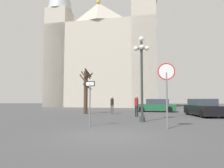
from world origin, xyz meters
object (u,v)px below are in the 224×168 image
Objects in this scene: cathedral at (105,57)px; stop_sign at (167,82)px; street_lamp at (142,69)px; parked_car_near_black at (203,108)px; parked_car_far_green at (156,106)px; bare_tree at (86,90)px; one_way_arrow_sign at (90,98)px; pedestrian_walking at (112,103)px; pedestrian_standing at (136,104)px.

stop_sign is at bearing -77.32° from cathedral.
stop_sign is 3.23m from street_lamp.
street_lamp is (5.60, -26.54, -6.61)m from cathedral.
parked_car_near_black is at bearing 59.17° from stop_sign.
parked_car_near_black is 6.50m from parked_car_far_green.
bare_tree is at bearing -152.37° from parked_car_far_green.
cathedral is at bearing 102.68° from stop_sign.
stop_sign reaches higher than one_way_arrow_sign.
street_lamp is (2.93, 2.43, 1.90)m from one_way_arrow_sign.
cathedral reaches higher than stop_sign.
cathedral is 26.26m from parked_car_near_black.
stop_sign is at bearing -69.59° from pedestrian_walking.
bare_tree is (0.51, -20.10, -7.64)m from cathedral.
bare_tree is 2.56× the size of pedestrian_standing.
pedestrian_standing is at bearing -51.27° from pedestrian_walking.
pedestrian_walking is (-7.95, 1.83, 0.35)m from parked_car_near_black.
pedestrian_standing is (2.73, 6.08, -0.43)m from one_way_arrow_sign.
street_lamp is at bearing -86.88° from pedestrian_standing.
cathedral reaches higher than pedestrian_walking.
pedestrian_walking is at bearing -141.24° from parked_car_far_green.
cathedral is 10.45× the size of stop_sign.
parked_car_near_black is (5.50, 4.64, -2.70)m from street_lamp.
cathedral is at bearing 91.47° from bare_tree.
street_lamp is 8.27m from bare_tree.
pedestrian_walking is (3.14, -20.07, -8.96)m from cathedral.
bare_tree is 2.94m from pedestrian_walking.
pedestrian_walking is 0.98× the size of pedestrian_standing.
bare_tree is (-2.16, 8.87, 0.87)m from one_way_arrow_sign.
street_lamp is at bearing -51.68° from bare_tree.
one_way_arrow_sign is at bearing -140.31° from street_lamp.
cathedral reaches higher than one_way_arrow_sign.
stop_sign is 1.88× the size of pedestrian_walking.
stop_sign is 4.05m from one_way_arrow_sign.
pedestrian_standing is at bearing -111.03° from parked_car_far_green.
cathedral is at bearing 101.92° from street_lamp.
parked_car_far_green is (-3.12, 5.70, -0.01)m from parked_car_near_black.
one_way_arrow_sign is 0.53× the size of bare_tree.
street_lamp is (-1.02, 2.87, 1.09)m from stop_sign.
stop_sign is 8.89m from parked_car_near_black.
pedestrian_walking is at bearing 110.81° from street_lamp.
parked_car_far_green is 2.69× the size of pedestrian_standing.
cathedral is 31.11m from stop_sign.
pedestrian_standing is (5.40, -22.89, -8.94)m from cathedral.
bare_tree reaches higher than pedestrian_standing.
pedestrian_walking is (2.63, 0.03, -1.32)m from bare_tree.
cathedral reaches higher than bare_tree.
parked_car_far_green is (7.46, 3.91, -1.68)m from bare_tree.
stop_sign is 0.72× the size of bare_tree.
pedestrian_standing is (-5.70, -0.99, 0.38)m from parked_car_near_black.
pedestrian_standing is (-1.22, 6.52, -1.23)m from stop_sign.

